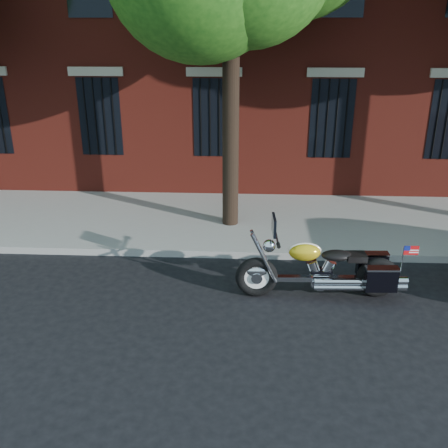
{
  "coord_description": "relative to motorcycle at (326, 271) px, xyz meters",
  "views": [
    {
      "loc": [
        0.9,
        -7.89,
        4.44
      ],
      "look_at": [
        0.46,
        0.8,
        0.96
      ],
      "focal_mm": 40.0,
      "sensor_mm": 36.0,
      "label": 1
    }
  ],
  "objects": [
    {
      "name": "motorcycle",
      "position": [
        0.0,
        0.0,
        0.0
      ],
      "size": [
        2.98,
        0.89,
        1.49
      ],
      "rotation": [
        0.0,
        0.0,
        0.04
      ],
      "color": "black",
      "rests_on": "ground"
    },
    {
      "name": "sidewalk",
      "position": [
        -2.27,
        3.4,
        -0.43
      ],
      "size": [
        40.0,
        3.6,
        0.15
      ],
      "primitive_type": "cube",
      "color": "gray",
      "rests_on": "ground"
    },
    {
      "name": "ground",
      "position": [
        -2.27,
        0.14,
        -0.51
      ],
      "size": [
        120.0,
        120.0,
        0.0
      ],
      "primitive_type": "plane",
      "color": "black",
      "rests_on": "ground"
    },
    {
      "name": "curb",
      "position": [
        -2.27,
        1.52,
        -0.43
      ],
      "size": [
        40.0,
        0.16,
        0.15
      ],
      "primitive_type": "cube",
      "color": "gray",
      "rests_on": "ground"
    }
  ]
}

